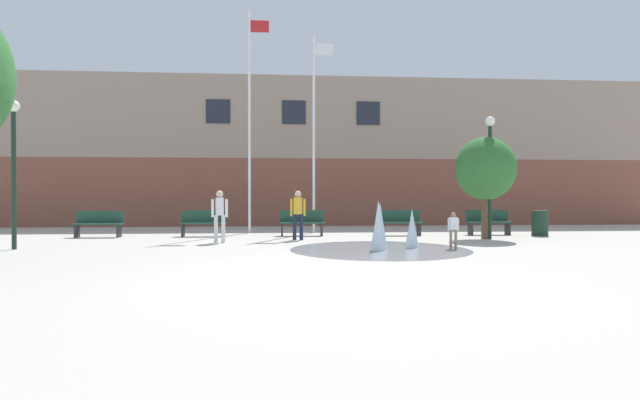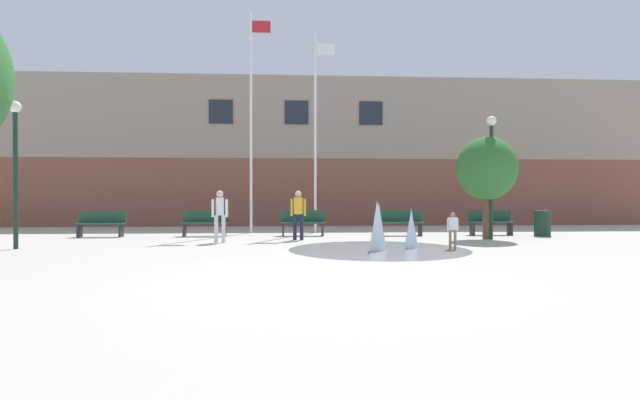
{
  "view_description": "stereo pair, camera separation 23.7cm",
  "coord_description": "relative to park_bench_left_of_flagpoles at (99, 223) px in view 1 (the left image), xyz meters",
  "views": [
    {
      "loc": [
        -0.58,
        -8.54,
        1.45
      ],
      "look_at": [
        0.61,
        6.86,
        1.3
      ],
      "focal_mm": 28.0,
      "sensor_mm": 36.0,
      "label": 1
    },
    {
      "loc": [
        -0.34,
        -8.55,
        1.45
      ],
      "look_at": [
        0.61,
        6.86,
        1.3
      ],
      "focal_mm": 28.0,
      "sensor_mm": 36.0,
      "label": 2
    }
  ],
  "objects": [
    {
      "name": "ground_plane",
      "position": [
        6.85,
        -9.12,
        -0.48
      ],
      "size": [
        100.0,
        100.0,
        0.0
      ],
      "primitive_type": "plane",
      "color": "#B2ADA3"
    },
    {
      "name": "library_building",
      "position": [
        6.85,
        8.66,
        3.05
      ],
      "size": [
        36.0,
        6.05,
        7.06
      ],
      "color": "brown",
      "rests_on": "ground"
    },
    {
      "name": "splash_fountain",
      "position": [
        9.05,
        -4.58,
        -0.01
      ],
      "size": [
        4.79,
        4.79,
        1.33
      ],
      "color": "gray",
      "rests_on": "ground"
    },
    {
      "name": "park_bench_left_of_flagpoles",
      "position": [
        0.0,
        0.0,
        0.0
      ],
      "size": [
        1.6,
        0.44,
        0.91
      ],
      "color": "#28282D",
      "rests_on": "ground"
    },
    {
      "name": "park_bench_under_left_flagpole",
      "position": [
        3.53,
        0.13,
        0.0
      ],
      "size": [
        1.6,
        0.44,
        0.91
      ],
      "color": "#28282D",
      "rests_on": "ground"
    },
    {
      "name": "park_bench_center",
      "position": [
        6.99,
        0.1,
        0.0
      ],
      "size": [
        1.6,
        0.44,
        0.91
      ],
      "color": "#28282D",
      "rests_on": "ground"
    },
    {
      "name": "park_bench_under_right_flagpole",
      "position": [
        10.5,
        0.01,
        0.0
      ],
      "size": [
        1.6,
        0.44,
        0.91
      ],
      "color": "#28282D",
      "rests_on": "ground"
    },
    {
      "name": "park_bench_far_right",
      "position": [
        13.83,
        0.04,
        0.0
      ],
      "size": [
        1.6,
        0.44,
        0.91
      ],
      "color": "#28282D",
      "rests_on": "ground"
    },
    {
      "name": "child_in_fountain",
      "position": [
        10.89,
        -4.57,
        0.1
      ],
      "size": [
        0.31,
        0.13,
        0.99
      ],
      "rotation": [
        0.0,
        0.0,
        3.14
      ],
      "color": "#89755B",
      "rests_on": "ground"
    },
    {
      "name": "teen_by_trashcan",
      "position": [
        4.39,
        -2.32,
        0.45
      ],
      "size": [
        0.5,
        0.38,
        1.59
      ],
      "rotation": [
        0.0,
        0.0,
        1.83
      ],
      "color": "silver",
      "rests_on": "ground"
    },
    {
      "name": "adult_in_red",
      "position": [
        6.8,
        -1.59,
        0.45
      ],
      "size": [
        0.5,
        0.38,
        1.59
      ],
      "rotation": [
        0.0,
        0.0,
        -1.85
      ],
      "color": "#1E233D",
      "rests_on": "ground"
    },
    {
      "name": "flagpole_left",
      "position": [
        5.07,
        1.58,
        4.04
      ],
      "size": [
        0.8,
        0.1,
        8.54
      ],
      "color": "silver",
      "rests_on": "ground"
    },
    {
      "name": "flagpole_right",
      "position": [
        7.55,
        1.58,
        3.62
      ],
      "size": [
        0.8,
        0.1,
        7.71
      ],
      "color": "silver",
      "rests_on": "ground"
    },
    {
      "name": "lamp_post_left_lane",
      "position": [
        -0.85,
        -3.78,
        2.12
      ],
      "size": [
        0.32,
        0.32,
        3.99
      ],
      "color": "#192D23",
      "rests_on": "ground"
    },
    {
      "name": "lamp_post_right_lane",
      "position": [
        13.13,
        -1.7,
        2.15
      ],
      "size": [
        0.32,
        0.32,
        4.05
      ],
      "color": "#192D23",
      "rests_on": "ground"
    },
    {
      "name": "trash_can",
      "position": [
        15.47,
        -0.56,
        -0.03
      ],
      "size": [
        0.56,
        0.56,
        0.9
      ],
      "primitive_type": "cylinder",
      "color": "#193323",
      "rests_on": "ground"
    },
    {
      "name": "street_tree_near_building",
      "position": [
        13.02,
        -1.6,
        1.84
      ],
      "size": [
        1.97,
        1.97,
        3.38
      ],
      "color": "brown",
      "rests_on": "ground"
    }
  ]
}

